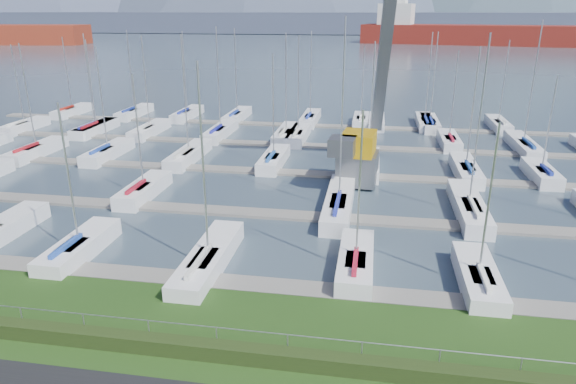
# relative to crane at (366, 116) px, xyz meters

# --- Properties ---
(water) EXTENTS (800.00, 540.00, 0.20)m
(water) POSITION_rel_crane_xyz_m (-4.32, 234.91, -5.73)
(water) COLOR #3B4A57
(hedge) EXTENTS (80.00, 0.70, 0.70)m
(hedge) POSITION_rel_crane_xyz_m (-4.32, -25.49, -4.98)
(hedge) COLOR #243313
(hedge) RESTS_ON grass
(fence) EXTENTS (80.00, 0.04, 0.04)m
(fence) POSITION_rel_crane_xyz_m (-4.32, -25.09, -4.13)
(fence) COLOR #919599
(fence) RESTS_ON grass
(foothill) EXTENTS (900.00, 80.00, 12.00)m
(foothill) POSITION_rel_crane_xyz_m (-4.32, 304.91, 0.67)
(foothill) COLOR #3F465C
(foothill) RESTS_ON water
(docks) EXTENTS (90.00, 41.60, 0.25)m
(docks) POSITION_rel_crane_xyz_m (-4.32, 0.91, -5.55)
(docks) COLOR #65635E
(docks) RESTS_ON water
(crane) EXTENTS (5.03, 13.32, 22.35)m
(crane) POSITION_rel_crane_xyz_m (0.00, 0.00, 0.00)
(crane) COLOR slate
(crane) RESTS_ON water
(cargo_ship_mid) EXTENTS (92.06, 34.37, 21.50)m
(cargo_ship_mid) POSITION_rel_crane_xyz_m (34.71, 192.37, -1.70)
(cargo_ship_mid) COLOR maroon
(cargo_ship_mid) RESTS_ON water
(sailboat_fleet) EXTENTS (75.87, 49.55, 13.78)m
(sailboat_fleet) POSITION_rel_crane_xyz_m (-6.01, 4.62, 0.14)
(sailboat_fleet) COLOR #A71622
(sailboat_fleet) RESTS_ON water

